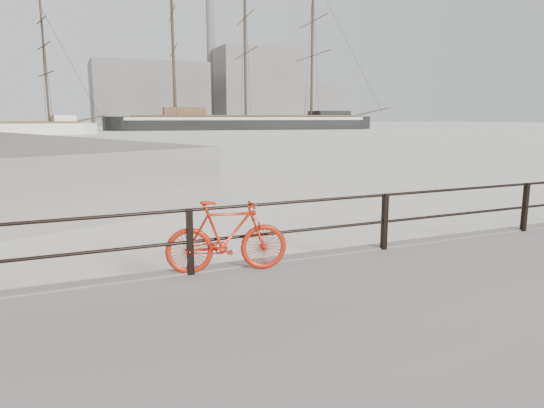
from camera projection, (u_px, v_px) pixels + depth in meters
name	position (u px, v px, depth m)	size (l,w,h in m)	color
ground	(378.00, 266.00, 8.84)	(400.00, 400.00, 0.00)	white
guardrail	(385.00, 222.00, 8.55)	(28.00, 0.10, 1.00)	black
bicycle	(227.00, 236.00, 7.29)	(1.83, 0.27, 1.10)	#B71F0C
barque_black	(246.00, 130.00, 102.17)	(64.14, 20.99, 36.01)	black
schooner_mid	(2.00, 135.00, 70.58)	(29.10, 12.31, 20.91)	white
industrial_west	(149.00, 95.00, 141.36)	(32.00, 18.00, 18.00)	gray
industrial_mid	(254.00, 88.00, 159.13)	(26.00, 20.00, 24.00)	gray
industrial_east	(309.00, 104.00, 173.60)	(20.00, 16.00, 14.00)	gray
smokestack	(211.00, 56.00, 156.74)	(2.80, 2.80, 44.00)	gray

